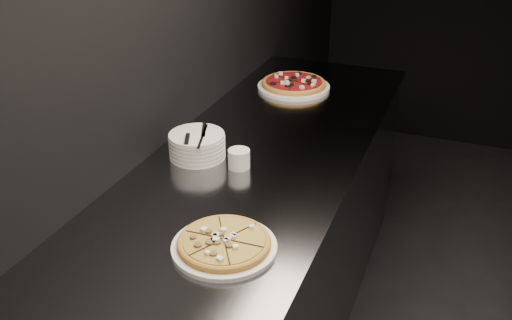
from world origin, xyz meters
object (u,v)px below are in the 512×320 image
at_px(counter, 253,261).
at_px(pizza_tomato, 294,84).
at_px(pizza_mushroom, 224,244).
at_px(cutlery, 197,135).
at_px(ramekin, 239,158).
at_px(plate_stack, 197,145).

height_order(counter, pizza_tomato, pizza_tomato).
bearing_deg(pizza_mushroom, cutlery, 124.27).
bearing_deg(pizza_tomato, counter, -82.83).
bearing_deg(ramekin, pizza_mushroom, -71.86).
distance_m(plate_stack, cutlery, 0.05).
height_order(pizza_tomato, ramekin, ramekin).
distance_m(counter, ramekin, 0.50).
bearing_deg(pizza_tomato, ramekin, -85.20).
relative_size(pizza_tomato, ramekin, 5.13).
relative_size(cutlery, ramekin, 2.78).
bearing_deg(plate_stack, cutlery, -62.38).
bearing_deg(cutlery, plate_stack, 94.31).
distance_m(pizza_mushroom, pizza_tomato, 1.31).
xyz_separation_m(plate_stack, ramekin, (0.18, -0.02, -0.01)).
height_order(counter, cutlery, cutlery).
height_order(counter, plate_stack, plate_stack).
height_order(pizza_mushroom, pizza_tomato, pizza_tomato).
xyz_separation_m(counter, ramekin, (-0.03, -0.07, 0.50)).
height_order(counter, ramekin, ramekin).
xyz_separation_m(counter, plate_stack, (-0.20, -0.05, 0.50)).
xyz_separation_m(pizza_tomato, ramekin, (0.07, -0.83, 0.01)).
bearing_deg(plate_stack, counter, 13.51).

